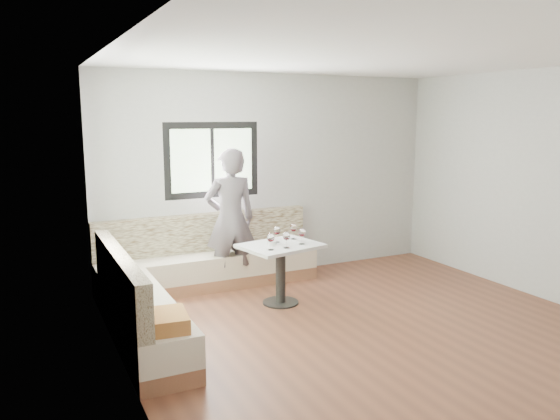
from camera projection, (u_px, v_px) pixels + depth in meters
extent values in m
cube|color=brown|center=(376.00, 333.00, 5.67)|extent=(5.00, 5.00, 0.01)
cube|color=white|center=(385.00, 55.00, 5.19)|extent=(5.00, 5.00, 0.01)
cube|color=#B7B7B2|center=(273.00, 176.00, 7.65)|extent=(5.00, 0.01, 2.80)
cube|color=#B7B7B2|center=(125.00, 222.00, 4.35)|extent=(0.01, 5.00, 2.80)
cube|color=#B7B7B2|center=(552.00, 186.00, 6.51)|extent=(0.01, 5.00, 2.80)
cube|color=black|center=(212.00, 160.00, 7.20)|extent=(1.30, 0.02, 1.00)
cube|color=black|center=(107.00, 179.00, 5.11)|extent=(0.02, 1.30, 1.00)
cube|color=#8D5B40|center=(211.00, 281.00, 7.18)|extent=(2.90, 0.55, 0.16)
cube|color=beige|center=(210.00, 265.00, 7.14)|extent=(2.90, 0.55, 0.29)
cube|color=beige|center=(205.00, 232.00, 7.25)|extent=(2.90, 0.14, 0.50)
cube|color=#8D5B40|center=(144.00, 335.00, 5.43)|extent=(0.55, 2.25, 0.16)
cube|color=beige|center=(143.00, 313.00, 5.39)|extent=(0.55, 2.25, 0.29)
cube|color=beige|center=(120.00, 278.00, 5.23)|extent=(0.14, 2.25, 0.50)
cube|color=#BA6946|center=(160.00, 322.00, 4.61)|extent=(0.49, 0.49, 0.13)
cylinder|color=black|center=(281.00, 302.00, 6.58)|extent=(0.43, 0.43, 0.02)
cylinder|color=black|center=(281.00, 276.00, 6.52)|extent=(0.12, 0.12, 0.69)
cube|color=silver|center=(281.00, 246.00, 6.46)|extent=(1.01, 0.85, 0.04)
imported|color=#574D53|center=(230.00, 219.00, 7.01)|extent=(0.70, 0.48, 1.83)
cylinder|color=white|center=(272.00, 243.00, 6.43)|extent=(0.11, 0.11, 0.04)
sphere|color=black|center=(273.00, 242.00, 6.45)|extent=(0.02, 0.02, 0.02)
sphere|color=black|center=(271.00, 242.00, 6.43)|extent=(0.02, 0.02, 0.02)
sphere|color=black|center=(273.00, 242.00, 6.42)|extent=(0.02, 0.02, 0.02)
cylinder|color=white|center=(271.00, 250.00, 6.19)|extent=(0.06, 0.06, 0.01)
cylinder|color=white|center=(271.00, 246.00, 6.18)|extent=(0.01, 0.01, 0.08)
ellipsoid|color=white|center=(271.00, 238.00, 6.17)|extent=(0.09, 0.09, 0.10)
cylinder|color=#40060A|center=(271.00, 240.00, 6.17)|extent=(0.06, 0.06, 0.02)
cylinder|color=white|center=(286.00, 248.00, 6.28)|extent=(0.06, 0.06, 0.01)
cylinder|color=white|center=(286.00, 244.00, 6.27)|extent=(0.01, 0.01, 0.08)
ellipsoid|color=white|center=(286.00, 236.00, 6.25)|extent=(0.09, 0.09, 0.10)
cylinder|color=#40060A|center=(286.00, 238.00, 6.26)|extent=(0.06, 0.06, 0.02)
cylinder|color=white|center=(302.00, 244.00, 6.46)|extent=(0.06, 0.06, 0.01)
cylinder|color=white|center=(302.00, 240.00, 6.45)|extent=(0.01, 0.01, 0.08)
ellipsoid|color=white|center=(302.00, 232.00, 6.44)|extent=(0.09, 0.09, 0.10)
cylinder|color=#40060A|center=(302.00, 235.00, 6.44)|extent=(0.06, 0.06, 0.02)
cylinder|color=white|center=(277.00, 242.00, 6.56)|extent=(0.06, 0.06, 0.01)
cylinder|color=white|center=(277.00, 238.00, 6.55)|extent=(0.01, 0.01, 0.08)
ellipsoid|color=white|center=(277.00, 231.00, 6.53)|extent=(0.09, 0.09, 0.10)
cylinder|color=#40060A|center=(277.00, 233.00, 6.54)|extent=(0.06, 0.06, 0.02)
cylinder|color=white|center=(293.00, 239.00, 6.73)|extent=(0.06, 0.06, 0.01)
cylinder|color=white|center=(293.00, 235.00, 6.72)|extent=(0.01, 0.01, 0.08)
ellipsoid|color=white|center=(293.00, 228.00, 6.70)|extent=(0.09, 0.09, 0.10)
cylinder|color=#40060A|center=(293.00, 230.00, 6.71)|extent=(0.06, 0.06, 0.02)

